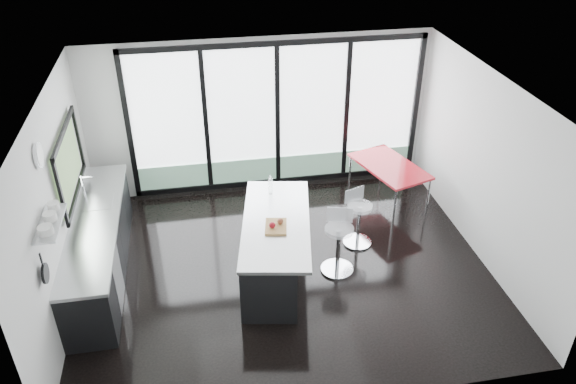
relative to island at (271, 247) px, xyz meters
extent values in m
cube|color=black|center=(0.21, 0.05, -0.46)|extent=(6.00, 5.00, 0.00)
cube|color=white|center=(0.21, 0.05, 2.34)|extent=(6.00, 5.00, 0.00)
cube|color=silver|center=(0.21, 2.55, 0.94)|extent=(6.00, 0.00, 2.80)
cube|color=white|center=(0.51, 2.52, 0.94)|extent=(5.00, 0.02, 2.50)
cube|color=slate|center=(0.51, 2.48, -0.09)|extent=(5.00, 0.02, 0.44)
cube|color=black|center=(-0.74, 2.48, 0.94)|extent=(0.08, 0.04, 2.50)
cube|color=black|center=(0.51, 2.48, 0.94)|extent=(0.08, 0.04, 2.50)
cube|color=black|center=(1.76, 2.48, 0.94)|extent=(0.08, 0.04, 2.50)
cube|color=silver|center=(0.21, -2.45, 0.94)|extent=(6.00, 0.00, 2.80)
cube|color=silver|center=(-2.79, 0.05, 0.94)|extent=(0.00, 5.00, 2.80)
cube|color=#516B43|center=(-2.76, 0.95, 1.14)|extent=(0.02, 1.60, 0.90)
cube|color=#AAADAF|center=(-2.66, -0.80, 1.29)|extent=(0.25, 0.80, 0.03)
cylinder|color=white|center=(-2.76, -0.25, 1.89)|extent=(0.04, 0.30, 0.30)
cylinder|color=black|center=(-2.73, -1.20, 0.89)|extent=(0.03, 0.24, 0.24)
cube|color=silver|center=(3.21, 0.05, 0.94)|extent=(0.00, 5.00, 2.80)
cube|color=black|center=(-2.47, 0.45, -0.03)|extent=(0.65, 3.20, 0.87)
cube|color=#AAADAF|center=(-2.47, 0.45, 0.43)|extent=(0.69, 3.24, 0.05)
cube|color=#AAADAF|center=(-2.47, 0.95, 0.43)|extent=(0.45, 0.48, 0.06)
cylinder|color=silver|center=(-2.62, 0.95, 0.68)|extent=(0.02, 0.02, 0.44)
cube|color=#AAADAF|center=(-2.15, -0.30, -0.04)|extent=(0.03, 0.60, 0.80)
cube|color=black|center=(-0.01, 0.00, -0.03)|extent=(1.12, 2.28, 0.86)
cube|color=#AAADAF|center=(0.07, -0.01, 0.42)|extent=(1.33, 2.37, 0.05)
cube|color=#A67B43|center=(0.05, -0.16, 0.46)|extent=(0.36, 0.44, 0.03)
sphere|color=maroon|center=(-0.01, -0.20, 0.52)|extent=(0.10, 0.10, 0.09)
sphere|color=brown|center=(0.11, -0.12, 0.52)|extent=(0.10, 0.10, 0.08)
cylinder|color=silver|center=(0.11, 0.73, 0.58)|extent=(0.08, 0.08, 0.28)
cylinder|color=silver|center=(0.97, -0.14, -0.08)|extent=(0.60, 0.60, 0.78)
cylinder|color=silver|center=(1.46, 0.47, -0.10)|extent=(0.59, 0.59, 0.73)
cube|color=#AA1923|center=(2.30, 1.54, -0.08)|extent=(1.21, 1.60, 0.76)
camera|label=1|loc=(-0.93, -6.47, 4.93)|focal=35.00mm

